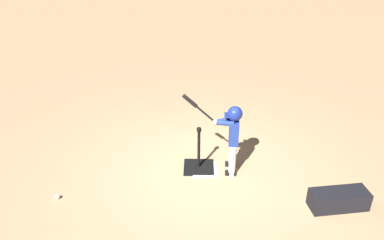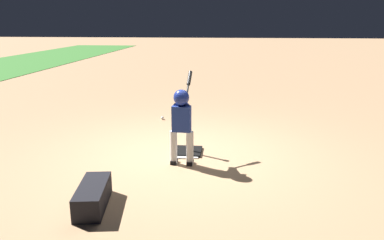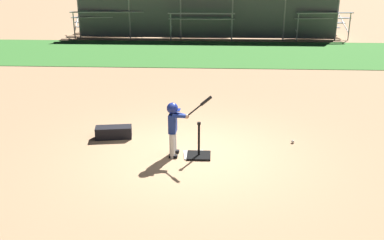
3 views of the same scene
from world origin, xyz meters
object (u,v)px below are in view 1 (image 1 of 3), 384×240
object	(u,v)px
batting_tee	(199,164)
equipment_bag	(339,199)
baseball	(57,197)
batter_child	(232,131)

from	to	relation	value
batting_tee	equipment_bag	xyz separation A→B (m)	(-2.04, 0.94, 0.05)
baseball	equipment_bag	size ratio (longest dim) A/B	0.09
baseball	equipment_bag	distance (m)	4.18
baseball	batting_tee	bearing A→B (deg)	-158.83
batting_tee	equipment_bag	world-z (taller)	batting_tee
batting_tee	baseball	distance (m)	2.29
equipment_bag	batter_child	bearing A→B (deg)	-39.13
batting_tee	batter_child	xyz separation A→B (m)	(-0.52, 0.04, 0.67)
batter_child	baseball	bearing A→B (deg)	16.52
batter_child	baseball	distance (m)	2.86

